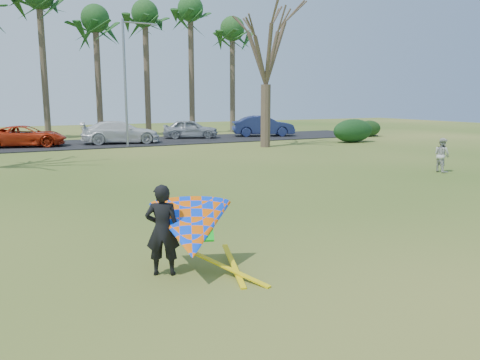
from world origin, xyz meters
name	(u,v)px	position (x,y,z in m)	size (l,w,h in m)	color
ground	(282,244)	(0.00, 0.00, 0.00)	(100.00, 100.00, 0.00)	#225212
parking_strip	(88,144)	(0.00, 25.00, 0.03)	(46.00, 7.00, 0.06)	black
palm_6	(95,20)	(2.00, 31.00, 9.17)	(4.84, 4.84, 10.84)	brown
palm_7	(145,15)	(6.00, 31.00, 9.85)	(4.84, 4.84, 11.54)	brown
palm_8	(190,11)	(10.00, 31.00, 10.52)	(4.84, 4.84, 12.24)	brown
palm_9	(232,30)	(14.00, 31.00, 9.17)	(4.84, 4.84, 10.84)	#473A2A
bare_tree_right	(266,43)	(10.00, 18.00, 6.57)	(6.27, 6.27, 9.21)	#47372A
streetlight	(127,77)	(2.16, 22.00, 4.46)	(2.28, 0.18, 8.00)	gray
hedge_near	(353,131)	(17.23, 17.95, 0.83)	(3.33, 1.51, 1.66)	#123316
hedge_far	(369,129)	(21.70, 21.28, 0.66)	(2.39, 1.12, 1.33)	black
car_2	(26,136)	(-3.87, 24.58, 0.73)	(2.24, 4.85, 1.35)	red
car_3	(120,132)	(2.04, 24.14, 0.82)	(2.14, 5.25, 1.52)	white
car_4	(191,129)	(7.88, 25.94, 0.78)	(1.70, 4.22, 1.44)	#979DA4
car_5	(263,126)	(13.91, 25.13, 0.89)	(1.75, 5.01, 1.65)	navy
pedestrian_a	(442,155)	(11.41, 5.44, 0.73)	(0.71, 0.55, 1.46)	#B9B9B4
kite_flyer	(189,229)	(-2.43, -0.77, 0.84)	(2.13, 2.39, 2.02)	black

